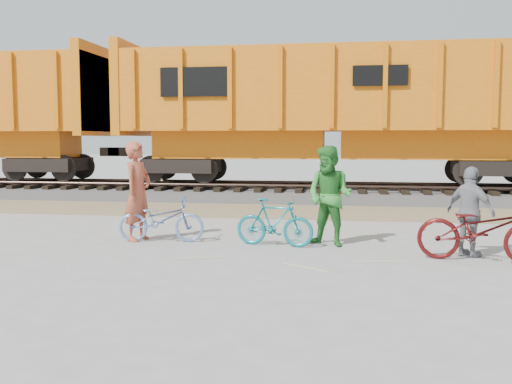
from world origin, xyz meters
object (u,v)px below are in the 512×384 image
bicycle_blue (161,219)px  person_solo (138,191)px  person_woman (470,212)px  person_man (330,196)px  bicycle_teal (275,222)px  bicycle_maroon (482,230)px  hopper_car_center (333,107)px

bicycle_blue → person_solo: person_solo is taller
bicycle_blue → person_woman: bearing=-102.4°
bicycle_blue → person_man: person_man is taller
bicycle_teal → bicycle_maroon: 3.57m
bicycle_teal → person_woman: size_ratio=0.97×
bicycle_blue → person_solo: size_ratio=0.86×
bicycle_maroon → person_woman: (-0.10, 0.40, 0.24)m
hopper_car_center → bicycle_blue: 9.30m
bicycle_teal → hopper_car_center: bearing=4.2°
hopper_car_center → bicycle_blue: size_ratio=8.46×
bicycle_maroon → person_man: bearing=80.1°
person_man → hopper_car_center: bearing=117.2°
hopper_car_center → person_woman: hopper_car_center is taller
bicycle_teal → person_man: person_man is taller
bicycle_teal → person_solo: person_solo is taller
bicycle_maroon → hopper_car_center: bearing=28.7°
bicycle_maroon → person_woman: 0.47m
person_man → bicycle_teal: bearing=-142.4°
hopper_car_center → bicycle_teal: bearing=-95.8°
person_solo → person_woman: 6.13m
person_woman → bicycle_blue: bearing=40.6°
person_solo → person_man: (3.72, -0.02, -0.04)m
hopper_car_center → bicycle_teal: hopper_car_center is taller
bicycle_maroon → person_solo: size_ratio=1.04×
hopper_car_center → person_woman: size_ratio=9.16×
bicycle_maroon → person_woman: person_woman is taller
hopper_car_center → bicycle_teal: (-0.87, -8.51, -2.56)m
bicycle_maroon → person_solo: (-6.19, 1.07, 0.44)m
bicycle_teal → person_man: (1.00, 0.20, 0.49)m
hopper_car_center → bicycle_teal: 8.93m
bicycle_maroon → person_man: 2.71m
person_man → person_woman: bearing=10.9°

